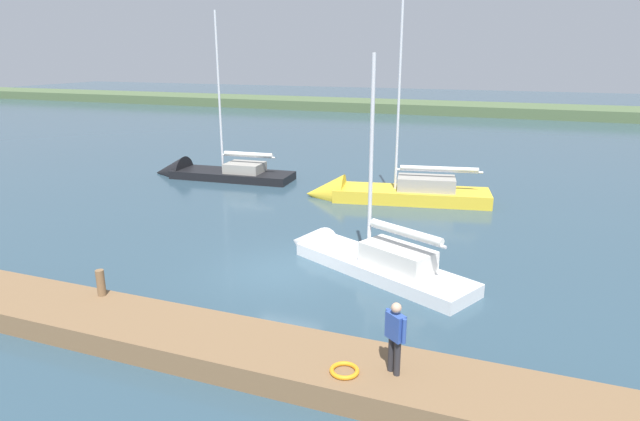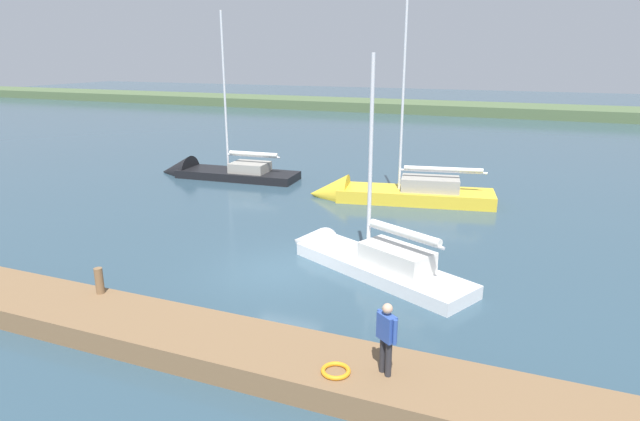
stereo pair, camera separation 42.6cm
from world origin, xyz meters
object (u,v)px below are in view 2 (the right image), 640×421
at_px(sailboat_inner_slip, 358,261).
at_px(sailboat_far_right, 214,174).
at_px(person_on_dock, 386,334).
at_px(life_ring_buoy, 336,371).
at_px(sailboat_behind_pier, 388,195).
at_px(mooring_post_near, 99,281).

height_order(sailboat_inner_slip, sailboat_far_right, sailboat_far_right).
distance_m(sailboat_inner_slip, person_on_dock, 7.74).
bearing_deg(person_on_dock, sailboat_inner_slip, -120.72).
bearing_deg(sailboat_inner_slip, sailboat_far_right, -13.09).
relative_size(life_ring_buoy, person_on_dock, 0.39).
height_order(life_ring_buoy, sailboat_far_right, sailboat_far_right).
relative_size(sailboat_inner_slip, person_on_dock, 4.92).
bearing_deg(sailboat_behind_pier, person_on_dock, 94.57).
relative_size(mooring_post_near, sailboat_far_right, 0.07).
bearing_deg(mooring_post_near, sailboat_far_right, -67.62).
bearing_deg(mooring_post_near, sailboat_behind_pier, -106.60).
height_order(sailboat_behind_pier, sailboat_far_right, sailboat_behind_pier).
distance_m(life_ring_buoy, person_on_dock, 1.41).
bearing_deg(sailboat_inner_slip, person_on_dock, 138.58).
distance_m(sailboat_inner_slip, sailboat_far_right, 16.36).
relative_size(sailboat_far_right, person_on_dock, 6.38).
xyz_separation_m(sailboat_far_right, person_on_dock, (-15.58, 17.38, 1.40)).
bearing_deg(person_on_dock, mooring_post_near, -58.70).
distance_m(sailboat_far_right, person_on_dock, 23.39).
bearing_deg(mooring_post_near, person_on_dock, 174.46).
height_order(life_ring_buoy, sailboat_behind_pier, sailboat_behind_pier).
distance_m(sailboat_behind_pier, person_on_dock, 16.64).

